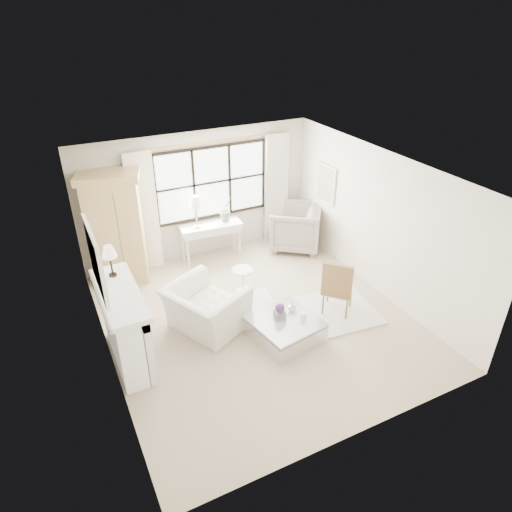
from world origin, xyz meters
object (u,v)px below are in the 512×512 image
object	(u,v)px
club_armchair	(206,309)
coffee_table	(285,330)
armoire	(116,228)
console_table	(212,241)

from	to	relation	value
club_armchair	coffee_table	bearing A→B (deg)	-153.81
armoire	club_armchair	world-z (taller)	armoire
club_armchair	coffee_table	distance (m)	1.37
armoire	coffee_table	world-z (taller)	armoire
armoire	club_armchair	size ratio (longest dim) A/B	1.82
armoire	club_armchair	xyz separation A→B (m)	(0.93, -2.24, -0.74)
console_table	coffee_table	xyz separation A→B (m)	(0.07, -3.08, -0.22)
club_armchair	coffee_table	world-z (taller)	club_armchair
club_armchair	coffee_table	size ratio (longest dim) A/B	1.06
console_table	club_armchair	size ratio (longest dim) A/B	1.08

